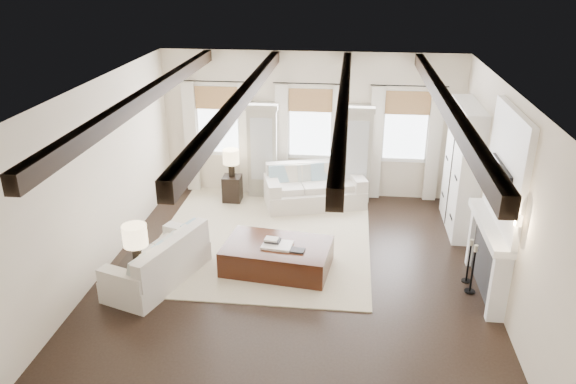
# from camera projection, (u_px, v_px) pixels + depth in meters

# --- Properties ---
(ground) EXTENTS (7.50, 7.50, 0.00)m
(ground) POSITION_uv_depth(u_px,v_px,m) (292.00, 278.00, 9.46)
(ground) COLOR black
(ground) RESTS_ON ground
(room_shell) EXTENTS (6.54, 7.54, 3.22)m
(room_shell) POSITION_uv_depth(u_px,v_px,m) (342.00, 157.00, 9.47)
(room_shell) COLOR beige
(room_shell) RESTS_ON ground
(area_rug) EXTENTS (4.02, 4.74, 0.02)m
(area_rug) POSITION_uv_depth(u_px,v_px,m) (265.00, 235.00, 10.91)
(area_rug) COLOR beige
(area_rug) RESTS_ON ground
(sofa_back) EXTENTS (2.29, 1.50, 0.90)m
(sofa_back) POSITION_uv_depth(u_px,v_px,m) (314.00, 189.00, 12.15)
(sofa_back) COLOR silver
(sofa_back) RESTS_ON ground
(sofa_left) EXTENTS (1.43, 2.09, 0.82)m
(sofa_left) POSITION_uv_depth(u_px,v_px,m) (161.00, 263.00, 9.26)
(sofa_left) COLOR silver
(sofa_left) RESTS_ON ground
(ottoman) EXTENTS (1.92, 1.33, 0.47)m
(ottoman) POSITION_uv_depth(u_px,v_px,m) (277.00, 257.00, 9.66)
(ottoman) COLOR black
(ottoman) RESTS_ON ground
(tray) EXTENTS (0.54, 0.44, 0.04)m
(tray) POSITION_uv_depth(u_px,v_px,m) (277.00, 245.00, 9.52)
(tray) COLOR white
(tray) RESTS_ON ottoman
(book_lower) EXTENTS (0.28, 0.23, 0.04)m
(book_lower) POSITION_uv_depth(u_px,v_px,m) (273.00, 240.00, 9.59)
(book_lower) COLOR #262628
(book_lower) RESTS_ON tray
(book_upper) EXTENTS (0.24, 0.20, 0.03)m
(book_upper) POSITION_uv_depth(u_px,v_px,m) (271.00, 239.00, 9.56)
(book_upper) COLOR beige
(book_upper) RESTS_ON book_lower
(book_loose) EXTENTS (0.26, 0.21, 0.03)m
(book_loose) POSITION_uv_depth(u_px,v_px,m) (297.00, 250.00, 9.35)
(book_loose) COLOR #262628
(book_loose) RESTS_ON ottoman
(side_table_front) EXTENTS (0.58, 0.58, 0.58)m
(side_table_front) POSITION_uv_depth(u_px,v_px,m) (140.00, 279.00, 8.89)
(side_table_front) COLOR black
(side_table_front) RESTS_ON ground
(lamp_front) EXTENTS (0.38, 0.38, 0.66)m
(lamp_front) POSITION_uv_depth(u_px,v_px,m) (135.00, 238.00, 8.60)
(lamp_front) COLOR black
(lamp_front) RESTS_ON side_table_front
(side_table_back) EXTENTS (0.39, 0.39, 0.59)m
(side_table_back) POSITION_uv_depth(u_px,v_px,m) (232.00, 189.00, 12.34)
(side_table_back) COLOR black
(side_table_back) RESTS_ON ground
(lamp_back) EXTENTS (0.35, 0.35, 0.61)m
(lamp_back) POSITION_uv_depth(u_px,v_px,m) (231.00, 158.00, 12.07)
(lamp_back) COLOR black
(lamp_back) RESTS_ON side_table_back
(candlestick_near) EXTENTS (0.17, 0.17, 0.85)m
(candlestick_near) POSITION_uv_depth(u_px,v_px,m) (472.00, 273.00, 8.94)
(candlestick_near) COLOR black
(candlestick_near) RESTS_ON ground
(candlestick_far) EXTENTS (0.16, 0.16, 0.78)m
(candlestick_far) POSITION_uv_depth(u_px,v_px,m) (468.00, 264.00, 9.25)
(candlestick_far) COLOR black
(candlestick_far) RESTS_ON ground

